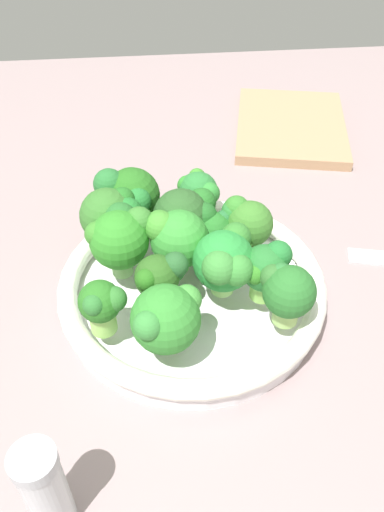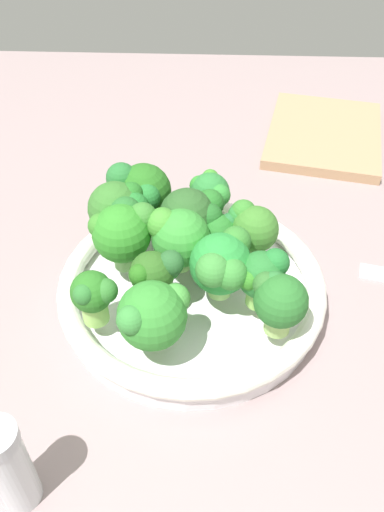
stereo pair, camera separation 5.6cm
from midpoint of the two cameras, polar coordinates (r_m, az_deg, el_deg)
ground_plane at (r=64.55cm, az=4.14°, el=-3.28°), size 130.00×130.00×2.50cm
bowl at (r=59.64cm, az=2.70°, el=-3.59°), size 29.39×29.39×3.95cm
broccoli_floret_0 at (r=53.07cm, az=-0.89°, el=-1.96°), size 4.53×5.45×6.20cm
broccoli_floret_1 at (r=49.34cm, az=-0.93°, el=-6.46°), size 6.56×6.77×7.05cm
broccoli_floret_2 at (r=59.60cm, az=-4.99°, el=4.90°), size 6.45×6.95×7.64cm
broccoli_floret_3 at (r=56.51cm, az=-4.59°, el=2.37°), size 6.29×7.22×7.76cm
broccoli_floret_4 at (r=59.38cm, az=2.66°, el=4.18°), size 6.36×7.20×7.34cm
broccoli_floret_5 at (r=51.59cm, az=12.34°, el=-4.78°), size 5.21×5.28×6.67cm
broccoli_floret_6 at (r=59.10cm, az=9.07°, el=3.18°), size 5.18×5.57×6.44cm
broccoli_floret_7 at (r=58.95cm, az=5.79°, el=2.13°), size 4.44×5.19×5.27cm
broccoli_floret_8 at (r=51.73cm, az=-7.37°, el=-4.26°), size 4.25×4.70×6.02cm
broccoli_floret_9 at (r=63.63cm, az=4.63°, el=6.55°), size 5.01×5.01×6.13cm
broccoli_floret_10 at (r=56.28cm, az=1.30°, el=2.04°), size 6.25×6.74×7.42cm
broccoli_floret_11 at (r=53.48cm, az=6.23°, el=-1.02°), size 7.38×6.33×7.35cm
broccoli_floret_12 at (r=63.03cm, az=-2.85°, el=7.00°), size 7.45×7.57×7.52cm
broccoli_floret_13 at (r=53.60cm, az=10.37°, el=-2.15°), size 4.85×5.64×6.70cm
cutting_board at (r=91.37cm, az=15.63°, el=12.29°), size 25.49×21.49×1.60cm
pepper_shaker at (r=45.94cm, az=-15.40°, el=-20.98°), size 3.54×3.54×10.12cm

